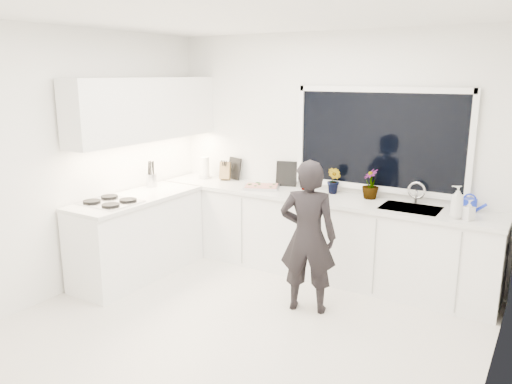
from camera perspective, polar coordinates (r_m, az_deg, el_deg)
The scene contains 25 objects.
floor at distance 4.74m, azimuth -1.14°, elevation -14.95°, with size 4.00×3.50×0.02m, color beige.
wall_back at distance 5.80m, azimuth 8.24°, elevation 4.41°, with size 4.00×0.02×2.70m, color white.
wall_left at distance 5.60m, azimuth -18.83°, elevation 3.50°, with size 0.02×3.50×2.70m, color white.
wall_right at distance 3.63m, azimuth 26.56°, elevation -2.28°, with size 0.02×3.50×2.70m, color white.
ceiling at distance 4.20m, azimuth -1.32°, elevation 19.78°, with size 4.00×3.50×0.02m, color white.
window at distance 5.54m, azimuth 13.90°, elevation 5.82°, with size 1.80×0.02×1.00m, color black.
base_cabinets_back at distance 5.74m, azimuth 6.70°, elevation -5.00°, with size 3.92×0.58×0.88m, color white.
base_cabinets_left at distance 5.80m, azimuth -13.33°, elevation -5.10°, with size 0.58×1.60×0.88m, color white.
countertop_back at distance 5.61m, azimuth 6.79°, elevation -0.56°, with size 3.94×0.62×0.04m, color silver.
countertop_left at distance 5.67m, azimuth -13.58°, elevation -0.68°, with size 0.62×1.60×0.04m, color silver.
upper_cabinets at distance 5.86m, azimuth -12.49°, elevation 9.24°, with size 0.34×2.10×0.70m, color white.
sink at distance 5.29m, azimuth 17.20°, elevation -2.27°, with size 0.58×0.42×0.14m, color silver.
faucet at distance 5.44m, azimuth 17.85°, elevation -0.15°, with size 0.03×0.03×0.22m, color silver.
stovetop at distance 5.44m, azimuth -16.34°, elevation -1.05°, with size 0.56×0.48×0.03m, color black.
person at distance 4.75m, azimuth 5.95°, elevation -5.11°, with size 0.54×0.35×1.48m, color black.
pizza_tray at distance 5.89m, azimuth 0.64°, elevation 0.57°, with size 0.41×0.30×0.03m, color silver.
pizza at distance 5.89m, azimuth 0.64°, elevation 0.73°, with size 0.37×0.26×0.01m, color #A83716.
watering_can at distance 5.32m, azimuth 23.19°, elevation -1.39°, with size 0.14×0.14×0.13m, color #142ABE.
paper_towel_roll at distance 6.49m, azimuth -5.83°, elevation 2.73°, with size 0.11×0.11×0.26m, color silver.
knife_block at distance 6.35m, azimuth -3.54°, elevation 2.37°, with size 0.13×0.10×0.22m, color brown.
utensil_crock at distance 6.08m, azimuth -11.85°, elevation 1.32°, with size 0.13×0.13×0.16m, color silver.
picture_frame_large at distance 6.39m, azimuth -2.48°, elevation 2.71°, with size 0.22×0.02×0.28m, color black.
picture_frame_small at distance 6.00m, azimuth 3.48°, elevation 2.11°, with size 0.25×0.02×0.30m, color black.
herb_plants at distance 5.61m, azimuth 10.21°, elevation 1.17°, with size 0.99×0.26×0.33m.
soap_bottles at distance 5.01m, azimuth 22.27°, elevation -1.27°, with size 0.25×0.16×0.31m.
Camera 1 is at (2.26, -3.51, 2.24)m, focal length 35.00 mm.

